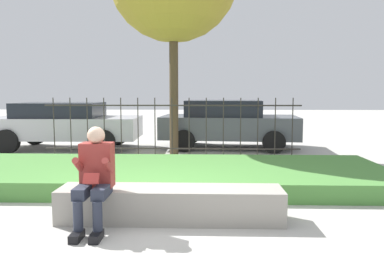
% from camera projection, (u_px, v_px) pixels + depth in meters
% --- Properties ---
extents(ground_plane, '(60.00, 60.00, 0.00)m').
position_uv_depth(ground_plane, '(145.00, 220.00, 4.80)').
color(ground_plane, '#B2AFA8').
extents(stone_bench, '(2.84, 0.55, 0.43)m').
position_uv_depth(stone_bench, '(171.00, 206.00, 4.77)').
color(stone_bench, gray).
rests_on(stone_bench, ground_plane).
extents(person_seated_reader, '(0.42, 0.73, 1.22)m').
position_uv_depth(person_seated_reader, '(95.00, 174.00, 4.44)').
color(person_seated_reader, black).
rests_on(person_seated_reader, ground_plane).
extents(grass_berm, '(8.05, 2.65, 0.30)m').
position_uv_depth(grass_berm, '(163.00, 174.00, 6.80)').
color(grass_berm, '#4C893D').
rests_on(grass_berm, ground_plane).
extents(iron_fence, '(6.05, 0.03, 1.51)m').
position_uv_depth(iron_fence, '(172.00, 128.00, 8.82)').
color(iron_fence, '#332D28').
rests_on(iron_fence, ground_plane).
extents(car_parked_left, '(4.19, 2.00, 1.34)m').
position_uv_depth(car_parked_left, '(65.00, 124.00, 10.74)').
color(car_parked_left, '#B7B7BC').
rests_on(car_parked_left, ground_plane).
extents(car_parked_center, '(4.05, 2.21, 1.40)m').
position_uv_depth(car_parked_center, '(228.00, 123.00, 10.96)').
color(car_parked_center, '#4C5156').
rests_on(car_parked_center, ground_plane).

